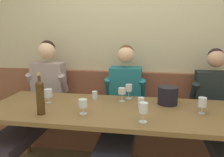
# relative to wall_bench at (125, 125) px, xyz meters

# --- Properties ---
(room_wall_back) EXTENTS (6.80, 0.08, 2.80)m
(room_wall_back) POSITION_rel_wall_bench_xyz_m (0.00, 0.26, 1.12)
(room_wall_back) COLOR #C5BB94
(room_wall_back) RESTS_ON ground
(wood_wainscot_panel) EXTENTS (6.80, 0.03, 0.94)m
(wood_wainscot_panel) POSITION_rel_wall_bench_xyz_m (0.00, 0.21, 0.19)
(wood_wainscot_panel) COLOR brown
(wood_wainscot_panel) RESTS_ON ground
(wall_bench) EXTENTS (2.77, 0.42, 0.94)m
(wall_bench) POSITION_rel_wall_bench_xyz_m (0.00, 0.00, 0.00)
(wall_bench) COLOR brown
(wall_bench) RESTS_ON ground
(dining_table) EXTENTS (2.47, 0.86, 0.75)m
(dining_table) POSITION_rel_wall_bench_xyz_m (0.00, -0.71, 0.40)
(dining_table) COLOR brown
(dining_table) RESTS_ON ground
(person_center_left_seat) EXTENTS (0.51, 1.30, 1.35)m
(person_center_left_seat) POSITION_rel_wall_bench_xyz_m (-1.00, -0.36, 0.37)
(person_center_left_seat) COLOR #352A2E
(person_center_left_seat) RESTS_ON ground
(person_right_seat) EXTENTS (0.48, 1.31, 1.30)m
(person_right_seat) POSITION_rel_wall_bench_xyz_m (-0.00, -0.36, 0.35)
(person_right_seat) COLOR #2D2639
(person_right_seat) RESTS_ON ground
(person_left_seat) EXTENTS (0.50, 1.30, 1.27)m
(person_left_seat) POSITION_rel_wall_bench_xyz_m (1.01, -0.39, 0.33)
(person_left_seat) COLOR #2D2731
(person_left_seat) RESTS_ON ground
(ice_bucket) EXTENTS (0.20, 0.20, 0.18)m
(ice_bucket) POSITION_rel_wall_bench_xyz_m (0.47, -0.49, 0.56)
(ice_bucket) COLOR black
(ice_bucket) RESTS_ON dining_table
(wine_bottle_amber_mid) EXTENTS (0.07, 0.07, 0.36)m
(wine_bottle_amber_mid) POSITION_rel_wall_bench_xyz_m (-0.64, -0.95, 0.63)
(wine_bottle_amber_mid) COLOR #422D13
(wine_bottle_amber_mid) RESTS_ON dining_table
(wine_glass_near_bucket) EXTENTS (0.07, 0.07, 0.16)m
(wine_glass_near_bucket) POSITION_rel_wall_bench_xyz_m (0.07, -0.36, 0.58)
(wine_glass_near_bucket) COLOR silver
(wine_glass_near_bucket) RESTS_ON dining_table
(wine_glass_mid_left) EXTENTS (0.07, 0.07, 0.14)m
(wine_glass_mid_left) POSITION_rel_wall_bench_xyz_m (0.75, -0.70, 0.57)
(wine_glass_mid_left) COLOR silver
(wine_glass_mid_left) RESTS_ON dining_table
(wine_glass_left_end) EXTENTS (0.07, 0.07, 0.16)m
(wine_glass_left_end) POSITION_rel_wall_bench_xyz_m (0.25, -0.98, 0.58)
(wine_glass_left_end) COLOR silver
(wine_glass_left_end) RESTS_ON dining_table
(wine_glass_center_rear) EXTENTS (0.08, 0.08, 0.14)m
(wine_glass_center_rear) POSITION_rel_wall_bench_xyz_m (-0.71, -0.64, 0.57)
(wine_glass_center_rear) COLOR silver
(wine_glass_center_rear) RESTS_ON dining_table
(wine_glass_right_end) EXTENTS (0.08, 0.08, 0.14)m
(wine_glass_right_end) POSITION_rel_wall_bench_xyz_m (0.01, -0.47, 0.58)
(wine_glass_right_end) COLOR silver
(wine_glass_right_end) RESTS_ON dining_table
(wine_glass_mid_right) EXTENTS (0.08, 0.08, 0.13)m
(wine_glass_mid_right) POSITION_rel_wall_bench_xyz_m (-0.28, -0.88, 0.56)
(wine_glass_mid_right) COLOR silver
(wine_glass_mid_right) RESTS_ON dining_table
(water_tumbler_left) EXTENTS (0.06, 0.06, 0.08)m
(water_tumbler_left) POSITION_rel_wall_bench_xyz_m (-0.28, -0.44, 0.51)
(water_tumbler_left) COLOR silver
(water_tumbler_left) RESTS_ON dining_table
(water_tumbler_center) EXTENTS (0.06, 0.06, 0.10)m
(water_tumbler_center) POSITION_rel_wall_bench_xyz_m (0.21, -0.63, 0.52)
(water_tumbler_center) COLOR silver
(water_tumbler_center) RESTS_ON dining_table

